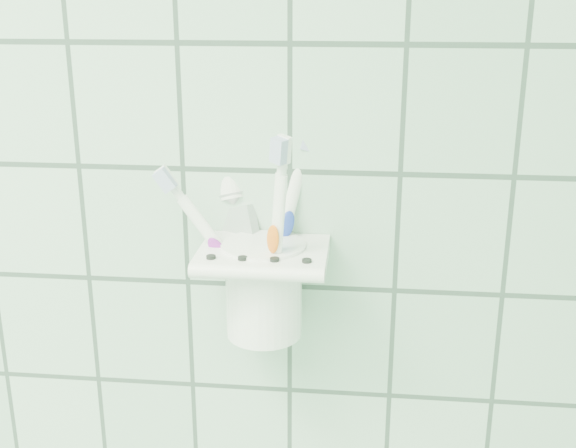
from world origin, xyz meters
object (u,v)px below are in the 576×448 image
Objects in this scene: cup at (264,286)px; toothbrush_orange at (269,233)px; toothbrush_blue at (260,228)px; toothpaste_tube at (256,240)px; holder_bracket at (264,256)px; toothbrush_pink at (277,233)px.

cup is 0.06m from toothbrush_orange.
toothbrush_blue is 1.24× the size of toothpaste_tube.
toothbrush_blue is (-0.01, 0.01, 0.03)m from holder_bracket.
cup is 0.59× the size of toothpaste_tube.
toothbrush_pink is 0.02m from toothbrush_blue.
cup is 0.06m from toothbrush_blue.
toothbrush_orange is at bearing -69.01° from toothbrush_blue.
toothbrush_blue is 0.99× the size of toothbrush_orange.
toothbrush_orange reaches higher than toothbrush_pink.
holder_bracket is at bearing -150.02° from toothbrush_pink.
toothpaste_tube is (-0.01, 0.02, 0.01)m from holder_bracket.
toothbrush_pink is (0.01, 0.00, 0.06)m from cup.
toothbrush_blue is at bearing 171.42° from toothbrush_pink.
toothbrush_pink is 0.92× the size of toothbrush_blue.
toothbrush_orange is (-0.01, -0.01, 0.00)m from toothbrush_pink.
toothbrush_blue reaches higher than holder_bracket.
toothbrush_blue is 0.02m from toothpaste_tube.
holder_bracket is 0.02m from toothpaste_tube.
toothbrush_blue is at bearing -36.81° from toothpaste_tube.
holder_bracket is at bearing -37.18° from toothpaste_tube.
toothpaste_tube is at bearing 103.25° from toothbrush_blue.
cup is 0.05m from toothpaste_tube.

